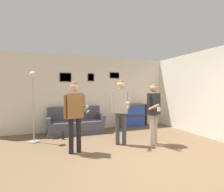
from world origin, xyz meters
name	(u,v)px	position (x,y,z in m)	size (l,w,h in m)	color
ground_plane	(158,167)	(0.00, 0.00, 0.00)	(20.00, 20.00, 0.00)	brown
wall_back	(101,93)	(0.00, 3.64, 1.35)	(7.62, 0.08, 2.70)	silver
wall_right	(193,93)	(2.64, 1.80, 1.35)	(0.06, 6.01, 2.70)	silver
couch	(76,124)	(-1.05, 3.22, 0.29)	(1.87, 0.80, 0.87)	#4C4C56
bookshelf	(133,115)	(1.24, 3.42, 0.45)	(1.13, 0.30, 0.90)	brown
floor_lamp	(33,94)	(-2.32, 2.57, 1.35)	(0.28, 0.28, 1.98)	#ADA89E
person_player_foreground_left	(75,109)	(-1.37, 1.32, 1.02)	(0.52, 0.44, 1.66)	black
person_player_foreground_center	(121,105)	(-0.13, 1.50, 1.07)	(0.43, 0.60, 1.73)	#3D4247
person_watcher_holding_cup	(154,107)	(0.70, 1.20, 1.00)	(0.46, 0.54, 1.64)	#B7AD99
bottle_on_floor	(63,136)	(-1.53, 2.58, 0.09)	(0.08, 0.08, 0.24)	black
drinking_cup	(129,103)	(1.07, 3.42, 0.95)	(0.08, 0.08, 0.10)	white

